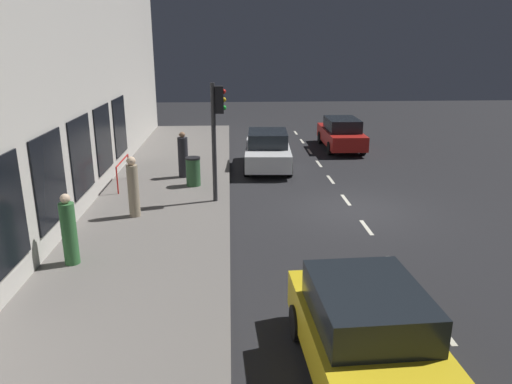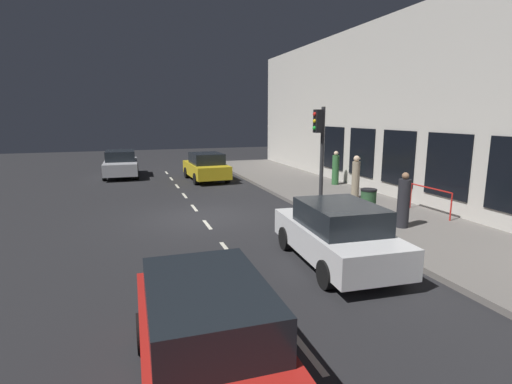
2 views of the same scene
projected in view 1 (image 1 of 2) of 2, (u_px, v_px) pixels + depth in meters
ground_plane at (353, 210)px, 15.67m from camera, size 60.00×60.00×0.00m
sidewalk at (159, 211)px, 15.32m from camera, size 4.50×32.00×0.15m
building_facade at (63, 87)px, 14.05m from camera, size 0.65×32.00×7.92m
lane_centre_line at (346, 200)px, 16.62m from camera, size 0.12×27.20×0.01m
traffic_light at (217, 122)px, 15.31m from camera, size 0.49×0.32×3.85m
parked_car_1 at (268, 150)px, 20.63m from camera, size 2.14×4.33×1.58m
parked_car_2 at (368, 336)px, 7.56m from camera, size 2.11×4.14×1.58m
parked_car_3 at (341, 134)px, 24.39m from camera, size 1.88×4.56×1.58m
pedestrian_0 at (69, 232)px, 11.28m from camera, size 0.36×0.36×1.73m
pedestrian_1 at (183, 156)px, 18.70m from camera, size 0.43×0.43×1.78m
pedestrian_2 at (133, 188)px, 14.40m from camera, size 0.42×0.42×1.84m
trash_bin at (193, 171)px, 17.65m from camera, size 0.55×0.55×1.06m
red_railing at (123, 167)px, 17.55m from camera, size 0.05×2.05×0.97m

